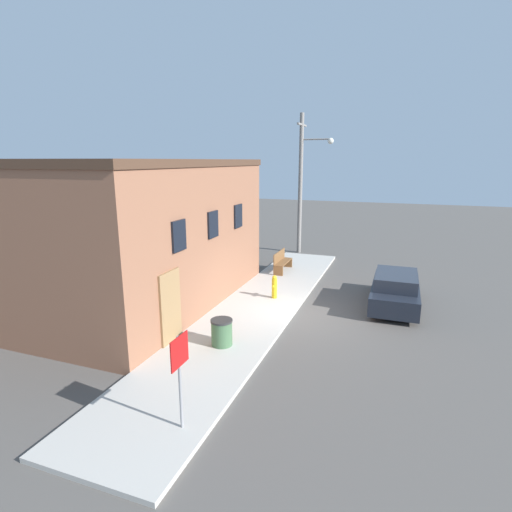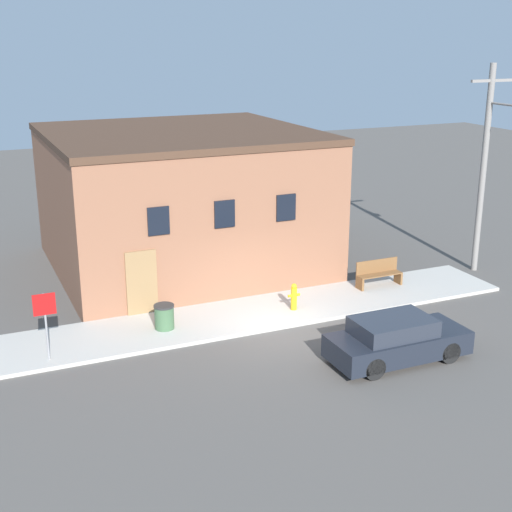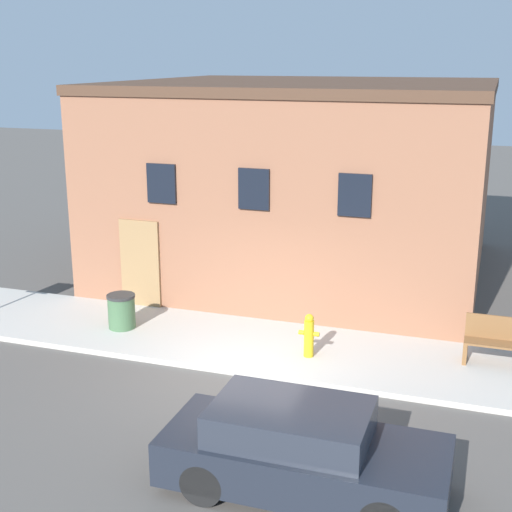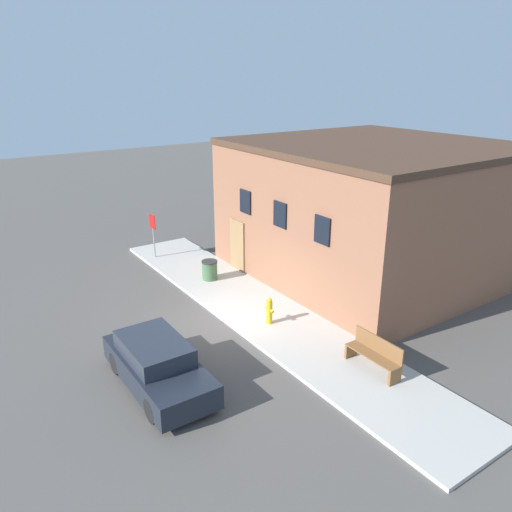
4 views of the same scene
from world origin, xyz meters
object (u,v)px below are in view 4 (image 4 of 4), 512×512
(stop_sign, at_px, (153,228))
(parked_car, at_px, (158,365))
(fire_hydrant, at_px, (269,311))
(bench, at_px, (374,354))
(trash_bin, at_px, (210,270))

(stop_sign, xyz_separation_m, parked_car, (8.82, -3.71, -0.83))
(parked_car, bearing_deg, fire_hydrant, 103.11)
(bench, bearing_deg, stop_sign, -173.08)
(bench, distance_m, trash_bin, 8.07)
(fire_hydrant, bearing_deg, bench, 12.33)
(trash_bin, xyz_separation_m, parked_car, (5.29, -4.50, 0.12))
(bench, height_order, parked_car, parked_car)
(stop_sign, distance_m, trash_bin, 3.74)
(fire_hydrant, distance_m, stop_sign, 7.89)
(fire_hydrant, xyz_separation_m, stop_sign, (-7.82, -0.58, 0.89))
(trash_bin, height_order, parked_car, parked_car)
(bench, height_order, trash_bin, bench)
(fire_hydrant, relative_size, stop_sign, 0.46)
(bench, relative_size, trash_bin, 2.22)
(stop_sign, relative_size, trash_bin, 2.54)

